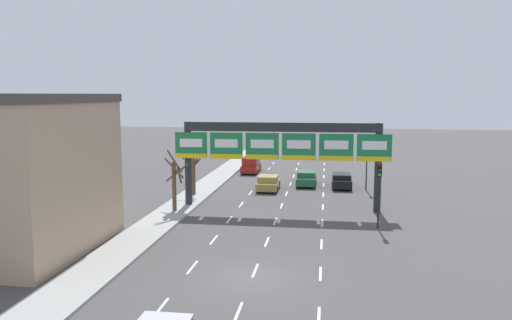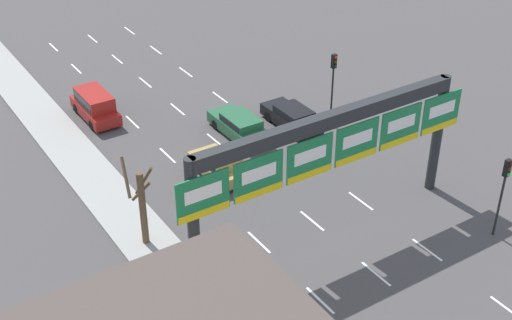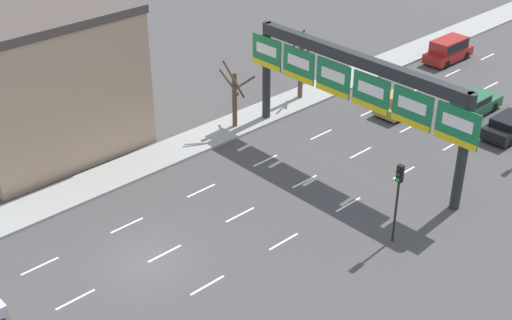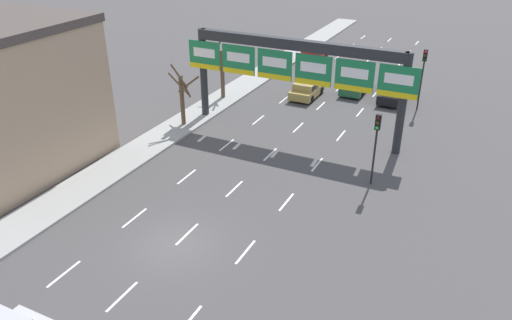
{
  "view_description": "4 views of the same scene",
  "coord_description": "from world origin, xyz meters",
  "px_view_note": "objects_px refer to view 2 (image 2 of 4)",
  "views": [
    {
      "loc": [
        3.45,
        -23.21,
        8.9
      ],
      "look_at": [
        -1.6,
        12.59,
        4.15
      ],
      "focal_mm": 35.0,
      "sensor_mm": 36.0,
      "label": 1
    },
    {
      "loc": [
        -18.74,
        -7.48,
        22.01
      ],
      "look_at": [
        -2.21,
        17.95,
        3.45
      ],
      "focal_mm": 50.0,
      "sensor_mm": 36.0,
      "label": 2
    },
    {
      "loc": [
        23.72,
        -14.93,
        21.46
      ],
      "look_at": [
        0.22,
        6.95,
        3.1
      ],
      "focal_mm": 50.0,
      "sensor_mm": 36.0,
      "label": 3
    },
    {
      "loc": [
        12.18,
        -15.97,
        14.76
      ],
      "look_at": [
        1.33,
        6.15,
        2.12
      ],
      "focal_mm": 35.0,
      "sensor_mm": 36.0,
      "label": 4
    }
  ],
  "objects_px": {
    "car_green": "(240,125)",
    "suv_red": "(95,104)",
    "sign_gantry": "(330,144)",
    "car_black": "(292,116)",
    "traffic_light_near_gantry": "(505,182)",
    "tree_bare_second": "(215,275)",
    "tree_bare_closest": "(141,203)",
    "car_gold": "(219,165)",
    "traffic_light_mid_block": "(333,76)"
  },
  "relations": [
    {
      "from": "tree_bare_second",
      "to": "car_black",
      "type": "bearing_deg",
      "value": 43.9
    },
    {
      "from": "car_black",
      "to": "traffic_light_near_gantry",
      "type": "height_order",
      "value": "traffic_light_near_gantry"
    },
    {
      "from": "sign_gantry",
      "to": "tree_bare_second",
      "type": "relative_size",
      "value": 3.51
    },
    {
      "from": "car_green",
      "to": "tree_bare_closest",
      "type": "distance_m",
      "value": 11.9
    },
    {
      "from": "tree_bare_closest",
      "to": "suv_red",
      "type": "bearing_deg",
      "value": 77.52
    },
    {
      "from": "car_green",
      "to": "suv_red",
      "type": "relative_size",
      "value": 1.06
    },
    {
      "from": "tree_bare_second",
      "to": "tree_bare_closest",
      "type": "bearing_deg",
      "value": 92.78
    },
    {
      "from": "suv_red",
      "to": "traffic_light_mid_block",
      "type": "distance_m",
      "value": 15.47
    },
    {
      "from": "car_gold",
      "to": "tree_bare_second",
      "type": "relative_size",
      "value": 0.83
    },
    {
      "from": "car_green",
      "to": "traffic_light_mid_block",
      "type": "distance_m",
      "value": 6.56
    },
    {
      "from": "tree_bare_second",
      "to": "sign_gantry",
      "type": "bearing_deg",
      "value": 16.91
    },
    {
      "from": "car_gold",
      "to": "tree_bare_second",
      "type": "height_order",
      "value": "tree_bare_second"
    },
    {
      "from": "sign_gantry",
      "to": "car_black",
      "type": "relative_size",
      "value": 3.67
    },
    {
      "from": "tree_bare_closest",
      "to": "car_black",
      "type": "bearing_deg",
      "value": 24.1
    },
    {
      "from": "sign_gantry",
      "to": "traffic_light_near_gantry",
      "type": "bearing_deg",
      "value": -34.72
    },
    {
      "from": "car_black",
      "to": "traffic_light_mid_block",
      "type": "distance_m",
      "value": 3.71
    },
    {
      "from": "car_gold",
      "to": "tree_bare_closest",
      "type": "height_order",
      "value": "tree_bare_closest"
    },
    {
      "from": "car_gold",
      "to": "tree_bare_closest",
      "type": "distance_m",
      "value": 7.3
    },
    {
      "from": "car_black",
      "to": "car_green",
      "type": "distance_m",
      "value": 3.51
    },
    {
      "from": "car_black",
      "to": "traffic_light_near_gantry",
      "type": "bearing_deg",
      "value": -82.42
    },
    {
      "from": "suv_red",
      "to": "tree_bare_second",
      "type": "bearing_deg",
      "value": -97.71
    },
    {
      "from": "traffic_light_mid_block",
      "to": "suv_red",
      "type": "bearing_deg",
      "value": 143.46
    },
    {
      "from": "sign_gantry",
      "to": "car_green",
      "type": "distance_m",
      "value": 11.76
    },
    {
      "from": "traffic_light_mid_block",
      "to": "car_green",
      "type": "bearing_deg",
      "value": 160.49
    },
    {
      "from": "suv_red",
      "to": "traffic_light_mid_block",
      "type": "bearing_deg",
      "value": -36.54
    },
    {
      "from": "car_black",
      "to": "traffic_light_mid_block",
      "type": "xyz_separation_m",
      "value": [
        2.22,
        -1.15,
        2.73
      ]
    },
    {
      "from": "car_green",
      "to": "suv_red",
      "type": "bearing_deg",
      "value": 133.09
    },
    {
      "from": "car_green",
      "to": "traffic_light_near_gantry",
      "type": "bearing_deg",
      "value": -71.01
    },
    {
      "from": "traffic_light_near_gantry",
      "to": "tree_bare_second",
      "type": "xyz_separation_m",
      "value": [
        -14.76,
        2.48,
        -0.73
      ]
    },
    {
      "from": "car_gold",
      "to": "car_black",
      "type": "bearing_deg",
      "value": 20.11
    },
    {
      "from": "car_black",
      "to": "suv_red",
      "type": "relative_size",
      "value": 1.0
    },
    {
      "from": "traffic_light_mid_block",
      "to": "car_gold",
      "type": "bearing_deg",
      "value": -171.52
    },
    {
      "from": "car_black",
      "to": "tree_bare_closest",
      "type": "bearing_deg",
      "value": -155.9
    },
    {
      "from": "car_green",
      "to": "car_gold",
      "type": "height_order",
      "value": "car_green"
    },
    {
      "from": "suv_red",
      "to": "traffic_light_near_gantry",
      "type": "relative_size",
      "value": 1.03
    },
    {
      "from": "traffic_light_mid_block",
      "to": "tree_bare_second",
      "type": "relative_size",
      "value": 1.03
    },
    {
      "from": "car_green",
      "to": "sign_gantry",
      "type": "bearing_deg",
      "value": -98.49
    },
    {
      "from": "tree_bare_closest",
      "to": "traffic_light_mid_block",
      "type": "bearing_deg",
      "value": 17.08
    },
    {
      "from": "car_black",
      "to": "tree_bare_second",
      "type": "distance_m",
      "value": 17.83
    },
    {
      "from": "car_black",
      "to": "traffic_light_mid_block",
      "type": "height_order",
      "value": "traffic_light_mid_block"
    },
    {
      "from": "tree_bare_closest",
      "to": "traffic_light_near_gantry",
      "type": "bearing_deg",
      "value": -30.64
    },
    {
      "from": "suv_red",
      "to": "traffic_light_near_gantry",
      "type": "height_order",
      "value": "traffic_light_near_gantry"
    },
    {
      "from": "suv_red",
      "to": "sign_gantry",
      "type": "bearing_deg",
      "value": -74.3
    },
    {
      "from": "suv_red",
      "to": "car_green",
      "type": "bearing_deg",
      "value": -46.91
    },
    {
      "from": "traffic_light_mid_block",
      "to": "tree_bare_closest",
      "type": "relative_size",
      "value": 1.03
    },
    {
      "from": "car_gold",
      "to": "car_green",
      "type": "bearing_deg",
      "value": 44.32
    },
    {
      "from": "sign_gantry",
      "to": "car_black",
      "type": "bearing_deg",
      "value": 63.21
    },
    {
      "from": "car_green",
      "to": "car_black",
      "type": "bearing_deg",
      "value": -13.88
    },
    {
      "from": "car_gold",
      "to": "traffic_light_mid_block",
      "type": "relative_size",
      "value": 0.81
    },
    {
      "from": "car_green",
      "to": "traffic_light_near_gantry",
      "type": "distance_m",
      "value": 16.7
    }
  ]
}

